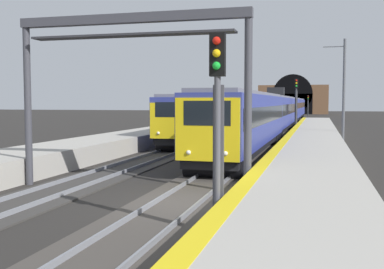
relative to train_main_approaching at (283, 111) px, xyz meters
The scene contains 13 objects.
ground_plane 45.45m from the train_main_approaching, behind, with size 320.00×320.00×0.00m, color #282623.
platform_right 45.60m from the train_main_approaching, behind, with size 112.00×3.73×1.06m, color #ADA89E.
platform_right_edge_strip 45.47m from the train_main_approaching, behind, with size 112.00×0.50×0.01m, color yellow.
track_main_line 45.45m from the train_main_approaching, behind, with size 160.00×3.18×0.21m.
track_adjacent_line 45.73m from the train_main_approaching, behind, with size 160.00×2.86×0.21m.
train_main_approaching is the anchor object (origin of this frame).
train_adjacent_platform 12.17m from the train_main_approaching, 155.49° to the left, with size 41.31×3.28×3.87m.
railway_signal_near 48.84m from the train_main_approaching, behind, with size 0.39×0.38×5.05m.
railway_signal_mid 7.60m from the train_main_approaching, 164.84° to the right, with size 0.39×0.38×5.89m.
railway_signal_far 51.91m from the train_main_approaching, ahead, with size 0.39×0.38×4.84m.
overhead_signal_gantry 43.66m from the train_main_approaching, behind, with size 0.70×9.21×6.67m.
tunnel_portal 71.85m from the train_main_approaching, ahead, with size 2.91×18.80×10.80m.
catenary_mast_near 21.84m from the train_main_approaching, 163.29° to the right, with size 0.22×1.77×8.34m.
Camera 1 is at (-14.75, -4.37, 3.38)m, focal length 44.03 mm.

